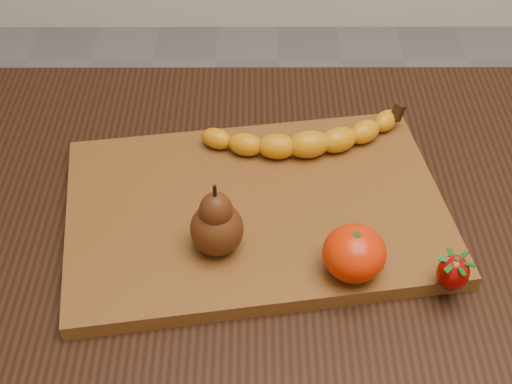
{
  "coord_description": "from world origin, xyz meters",
  "views": [
    {
      "loc": [
        -0.08,
        -0.58,
        1.38
      ],
      "look_at": [
        -0.08,
        0.03,
        0.8
      ],
      "focal_mm": 50.0,
      "sensor_mm": 36.0,
      "label": 1
    }
  ],
  "objects_px": {
    "cutting_board": "(256,210)",
    "mandarin": "(354,253)",
    "table": "(320,285)",
    "pear": "(216,218)"
  },
  "relations": [
    {
      "from": "cutting_board",
      "to": "mandarin",
      "type": "distance_m",
      "value": 0.15
    },
    {
      "from": "table",
      "to": "mandarin",
      "type": "distance_m",
      "value": 0.17
    },
    {
      "from": "table",
      "to": "cutting_board",
      "type": "height_order",
      "value": "cutting_board"
    },
    {
      "from": "pear",
      "to": "mandarin",
      "type": "distance_m",
      "value": 0.15
    },
    {
      "from": "table",
      "to": "pear",
      "type": "xyz_separation_m",
      "value": [
        -0.13,
        -0.04,
        0.16
      ]
    },
    {
      "from": "table",
      "to": "cutting_board",
      "type": "bearing_deg",
      "value": 160.2
    },
    {
      "from": "table",
      "to": "mandarin",
      "type": "height_order",
      "value": "mandarin"
    },
    {
      "from": "table",
      "to": "pear",
      "type": "distance_m",
      "value": 0.21
    },
    {
      "from": "cutting_board",
      "to": "table",
      "type": "bearing_deg",
      "value": -28.16
    },
    {
      "from": "mandarin",
      "to": "pear",
      "type": "bearing_deg",
      "value": 166.49
    }
  ]
}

